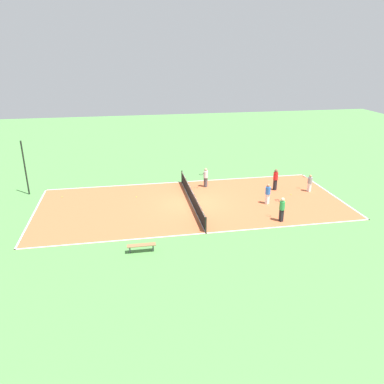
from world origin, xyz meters
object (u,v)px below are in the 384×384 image
player_baseline_gray (310,182)px  player_near_blue (268,193)px  player_near_white (206,176)px  tennis_net (192,197)px  bench (141,246)px  player_far_green (282,208)px  tennis_ball_midcourt (291,194)px  fence_post_back_right (25,168)px  tennis_ball_left_sideline (62,197)px  player_coach_red (276,178)px  tennis_ball_near_net (136,197)px

player_baseline_gray → player_near_blue: 4.51m
player_near_white → tennis_net: bearing=23.1°
bench → player_far_green: (2.34, -9.08, 0.57)m
tennis_ball_midcourt → fence_post_back_right: (3.79, 19.74, 2.04)m
player_near_white → player_baseline_gray: 8.13m
player_far_green → player_near_blue: size_ratio=1.08×
tennis_net → tennis_ball_left_sideline: size_ratio=139.20×
tennis_ball_midcourt → player_near_blue: bearing=118.5°
bench → fence_post_back_right: (10.40, 8.03, 1.71)m
player_coach_red → player_near_white: 5.50m
bench → tennis_ball_near_net: bearing=-90.3°
tennis_ball_left_sideline → tennis_ball_midcourt: bearing=-98.6°
player_near_white → player_near_blue: bearing=91.1°
tennis_net → tennis_ball_midcourt: size_ratio=139.20×
player_baseline_gray → player_near_blue: bearing=95.2°
bench → fence_post_back_right: fence_post_back_right is taller
player_far_green → bench: bearing=92.4°
tennis_net → player_baseline_gray: bearing=-85.3°
tennis_ball_left_sideline → tennis_ball_midcourt: size_ratio=1.00×
player_near_blue → player_far_green: bearing=-123.2°
player_far_green → tennis_ball_midcourt: size_ratio=23.91×
player_far_green → player_near_blue: 2.94m
tennis_net → fence_post_back_right: fence_post_back_right is taller
player_near_white → player_near_blue: player_near_white is taller
player_far_green → player_near_blue: player_far_green is taller
fence_post_back_right → tennis_ball_near_net: bearing=-105.1°
bench → player_near_white: (9.54, -5.65, 0.53)m
tennis_net → player_near_white: 3.67m
tennis_ball_left_sideline → tennis_ball_midcourt: 17.36m
player_near_white → tennis_ball_near_net: player_near_white is taller
tennis_ball_left_sideline → tennis_ball_near_net: size_ratio=1.00×
player_near_white → tennis_ball_midcourt: 6.79m
tennis_ball_left_sideline → tennis_ball_midcourt: (-2.61, -17.16, 0.00)m
player_coach_red → tennis_ball_midcourt: bearing=19.9°
player_near_white → tennis_ball_left_sideline: 11.14m
tennis_net → player_coach_red: 7.13m
player_coach_red → tennis_ball_near_net: size_ratio=25.29×
player_far_green → player_baseline_gray: 6.41m
bench → tennis_ball_left_sideline: (9.21, 5.45, -0.33)m
player_far_green → tennis_ball_midcourt: player_far_green is taller
player_near_white → tennis_ball_near_net: size_ratio=23.16×
tennis_net → player_far_green: player_far_green is taller
player_near_white → tennis_ball_midcourt: bearing=114.9°
tennis_ball_near_net → tennis_ball_midcourt: bearing=-97.9°
player_far_green → player_baseline_gray: bearing=-54.3°
bench → player_near_white: bearing=-120.7°
player_coach_red → fence_post_back_right: 19.13m
player_coach_red → tennis_net: bearing=-89.7°
tennis_net → player_baseline_gray: (0.78, -9.44, 0.25)m
bench → player_coach_red: (7.88, -10.90, 0.62)m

